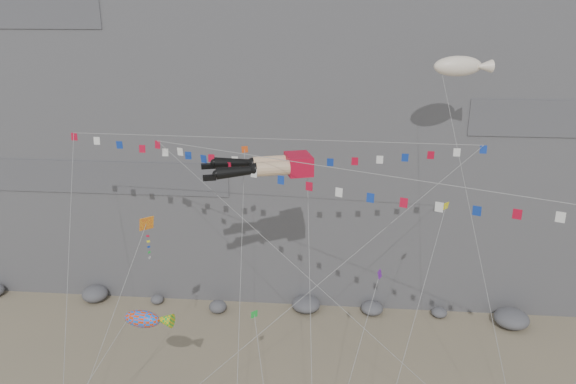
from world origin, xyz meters
name	(u,v)px	position (x,y,z in m)	size (l,w,h in m)	color
cliff	(317,20)	(0.00, 32.00, 25.00)	(80.00, 28.00, 50.00)	slate
talus_boulders	(306,305)	(0.00, 17.00, 0.60)	(60.00, 3.00, 1.20)	#59595E
legs_kite	(269,166)	(-2.03, 7.08, 16.73)	(8.45, 16.07, 22.35)	red
flag_banner_upper	(270,139)	(-2.26, 9.32, 17.98)	(28.53, 15.03, 25.31)	red
flag_banner_lower	(356,171)	(3.49, 3.05, 17.74)	(27.21, 12.04, 21.16)	red
harlequin_kite	(146,225)	(-8.87, 2.09, 14.37)	(5.86, 7.84, 16.63)	red
fish_windsock	(142,319)	(-9.24, 0.94, 8.55)	(8.12, 5.91, 11.69)	#E63E0B
blimp_windsock	(458,67)	(10.62, 12.56, 22.64)	(5.83, 15.11, 26.78)	white
small_kite_a	(244,160)	(-3.83, 8.04, 16.83)	(1.76, 14.80, 22.51)	#E04812
small_kite_b	(379,278)	(5.18, 3.25, 10.85)	(4.50, 9.57, 14.69)	#691B9D
small_kite_c	(255,318)	(-2.37, 1.72, 8.52)	(3.33, 9.29, 12.55)	green
small_kite_d	(444,213)	(9.54, 7.13, 13.81)	(6.86, 15.43, 21.37)	#FFF315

